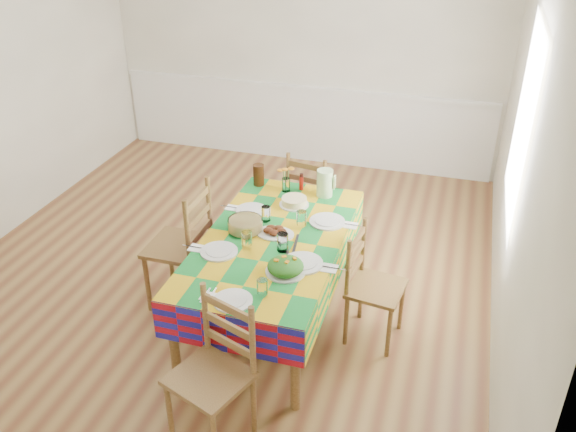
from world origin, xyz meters
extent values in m
cube|color=brown|center=(0.00, 0.00, -0.02)|extent=(4.50, 5.00, 0.04)
cube|color=beige|center=(0.00, 2.52, 1.35)|extent=(4.50, 0.04, 2.70)
cube|color=beige|center=(2.27, 0.00, 1.35)|extent=(0.04, 5.00, 2.70)
cube|color=white|center=(0.00, 2.47, 0.90)|extent=(4.41, 0.06, 0.04)
cube|color=white|center=(0.00, 2.48, 0.45)|extent=(4.41, 0.03, 0.90)
plane|color=white|center=(2.23, 0.30, 1.50)|extent=(0.00, 1.40, 1.40)
cylinder|color=brown|center=(0.19, -1.35, 0.34)|extent=(0.07, 0.07, 0.68)
cylinder|color=brown|center=(1.03, -1.35, 0.34)|extent=(0.07, 0.07, 0.68)
cylinder|color=brown|center=(0.19, 0.35, 0.34)|extent=(0.07, 0.07, 0.68)
cylinder|color=brown|center=(1.03, 0.35, 0.34)|extent=(0.07, 0.07, 0.68)
cube|color=brown|center=(0.61, -0.50, 0.70)|extent=(0.95, 1.81, 0.04)
cube|color=#A80E1A|center=(0.61, -0.50, 0.72)|extent=(0.99, 1.85, 0.01)
cube|color=#A80E1A|center=(0.12, -0.50, 0.57)|extent=(0.01, 1.85, 0.29)
cube|color=#A80E1A|center=(1.11, -0.50, 0.57)|extent=(0.01, 1.85, 0.29)
cube|color=#A80E1A|center=(0.61, -1.42, 0.57)|extent=(0.99, 0.01, 0.29)
cube|color=#A80E1A|center=(0.61, 0.43, 0.57)|extent=(0.99, 0.01, 0.29)
cylinder|color=silver|center=(0.61, -1.29, 0.73)|extent=(0.25, 0.25, 0.01)
cylinder|color=silver|center=(0.61, -1.29, 0.74)|extent=(0.18, 0.18, 0.01)
cylinder|color=white|center=(0.76, -1.18, 0.78)|extent=(0.07, 0.07, 0.12)
cube|color=white|center=(0.44, -1.29, 0.73)|extent=(0.09, 0.09, 0.01)
cube|color=silver|center=(0.42, -1.29, 0.73)|extent=(0.01, 0.16, 0.00)
cube|color=silver|center=(0.46, -1.29, 0.73)|extent=(0.01, 0.18, 0.00)
cylinder|color=silver|center=(0.31, -0.79, 0.73)|extent=(0.26, 0.26, 0.01)
cylinder|color=silver|center=(0.31, -0.79, 0.74)|extent=(0.19, 0.19, 0.01)
cylinder|color=white|center=(0.48, -0.67, 0.79)|extent=(0.07, 0.07, 0.13)
cube|color=white|center=(0.13, -0.79, 0.73)|extent=(0.10, 0.10, 0.01)
cube|color=silver|center=(0.11, -0.79, 0.73)|extent=(0.17, 0.01, 0.00)
cube|color=silver|center=(0.15, -0.79, 0.73)|extent=(0.20, 0.01, 0.00)
cylinder|color=silver|center=(0.33, -0.16, 0.73)|extent=(0.25, 0.25, 0.01)
cylinder|color=silver|center=(0.33, -0.16, 0.74)|extent=(0.18, 0.18, 0.01)
cylinder|color=white|center=(0.48, -0.27, 0.78)|extent=(0.07, 0.07, 0.12)
cube|color=white|center=(0.16, -0.16, 0.73)|extent=(0.09, 0.09, 0.01)
cube|color=silver|center=(0.14, -0.16, 0.73)|extent=(0.16, 0.01, 0.00)
cube|color=silver|center=(0.18, -0.16, 0.73)|extent=(0.19, 0.01, 0.00)
cylinder|color=silver|center=(0.91, -0.76, 0.73)|extent=(0.28, 0.28, 0.01)
cylinder|color=silver|center=(0.91, -0.76, 0.74)|extent=(0.20, 0.20, 0.01)
cylinder|color=white|center=(0.73, -0.63, 0.79)|extent=(0.08, 0.08, 0.14)
cube|color=white|center=(1.10, -0.76, 0.73)|extent=(0.11, 0.11, 0.01)
cube|color=silver|center=(1.08, -0.76, 0.73)|extent=(0.18, 0.01, 0.00)
cube|color=silver|center=(1.12, -0.76, 0.73)|extent=(0.21, 0.01, 0.00)
cylinder|color=silver|center=(0.94, -0.16, 0.73)|extent=(0.27, 0.27, 0.01)
cylinder|color=silver|center=(0.94, -0.16, 0.74)|extent=(0.19, 0.19, 0.01)
cylinder|color=white|center=(0.77, -0.28, 0.79)|extent=(0.08, 0.08, 0.13)
cube|color=white|center=(1.12, -0.16, 0.73)|extent=(0.10, 0.10, 0.01)
cube|color=silver|center=(1.10, -0.16, 0.73)|extent=(0.17, 0.01, 0.00)
cube|color=silver|center=(1.14, -0.16, 0.73)|extent=(0.20, 0.01, 0.00)
ellipsoid|color=silver|center=(0.61, -0.44, 0.73)|extent=(0.29, 0.21, 0.01)
ellipsoid|color=black|center=(0.66, -0.44, 0.76)|extent=(0.08, 0.06, 0.04)
ellipsoid|color=black|center=(0.63, -0.41, 0.76)|extent=(0.08, 0.06, 0.04)
ellipsoid|color=black|center=(0.57, -0.42, 0.76)|extent=(0.08, 0.06, 0.04)
ellipsoid|color=black|center=(0.57, -0.46, 0.76)|extent=(0.08, 0.06, 0.04)
ellipsoid|color=black|center=(0.62, -0.48, 0.76)|extent=(0.08, 0.06, 0.04)
cylinder|color=silver|center=(0.83, -0.89, 0.73)|extent=(0.27, 0.27, 0.01)
ellipsoid|color=#114411|center=(0.83, -0.89, 0.77)|extent=(0.24, 0.24, 0.11)
cube|color=orange|center=(0.77, -0.92, 0.83)|extent=(0.03, 0.02, 0.01)
cube|color=orange|center=(0.81, -0.86, 0.83)|extent=(0.04, 0.04, 0.01)
cube|color=orange|center=(0.85, -0.92, 0.83)|extent=(0.03, 0.04, 0.01)
cube|color=orange|center=(0.88, -0.86, 0.83)|extent=(0.04, 0.04, 0.01)
cylinder|color=white|center=(0.38, -0.45, 0.77)|extent=(0.26, 0.26, 0.09)
cylinder|color=#F0D87F|center=(0.38, -0.45, 0.77)|extent=(0.24, 0.24, 0.08)
cylinder|color=silver|center=(0.62, 0.03, 0.73)|extent=(0.24, 0.24, 0.01)
cylinder|color=#CEBB7D|center=(0.62, 0.03, 0.76)|extent=(0.20, 0.20, 0.05)
cube|color=black|center=(0.75, -0.58, 0.73)|extent=(0.13, 0.31, 0.01)
cube|color=black|center=(0.80, -0.56, 0.73)|extent=(0.06, 0.32, 0.01)
cylinder|color=white|center=(0.49, 0.25, 0.78)|extent=(0.07, 0.07, 0.12)
cylinder|color=#256F25|center=(0.47, 0.25, 0.83)|extent=(0.01, 0.01, 0.17)
ellipsoid|color=orange|center=(0.44, 0.25, 0.91)|extent=(0.05, 0.05, 0.02)
cylinder|color=#256F25|center=(0.50, 0.26, 0.83)|extent=(0.01, 0.01, 0.17)
ellipsoid|color=orange|center=(0.52, 0.28, 0.92)|extent=(0.05, 0.05, 0.02)
cylinder|color=#256F25|center=(0.49, 0.24, 0.83)|extent=(0.01, 0.01, 0.17)
ellipsoid|color=orange|center=(0.49, 0.22, 0.94)|extent=(0.05, 0.05, 0.02)
cylinder|color=#AB140D|center=(0.60, 0.32, 0.80)|extent=(0.04, 0.04, 0.15)
cylinder|color=#BAE5A2|center=(0.81, 0.27, 0.84)|extent=(0.13, 0.13, 0.23)
cylinder|color=#331A0B|center=(0.23, 0.30, 0.82)|extent=(0.09, 0.09, 0.19)
cube|color=silver|center=(0.63, -1.39, 0.73)|extent=(0.08, 0.02, 0.02)
cylinder|color=brown|center=(0.38, -1.81, 0.23)|extent=(0.04, 0.04, 0.46)
cylinder|color=brown|center=(0.50, -1.48, 0.23)|extent=(0.04, 0.04, 0.46)
cylinder|color=brown|center=(0.85, -1.61, 0.23)|extent=(0.04, 0.04, 0.46)
cube|color=brown|center=(0.61, -1.71, 0.47)|extent=(0.54, 0.53, 0.03)
cylinder|color=brown|center=(0.50, -1.47, 0.71)|extent=(0.04, 0.04, 0.51)
cylinder|color=brown|center=(0.85, -1.60, 0.71)|extent=(0.04, 0.04, 0.51)
cube|color=brown|center=(0.68, -1.54, 0.61)|extent=(0.35, 0.15, 0.05)
cube|color=brown|center=(0.68, -1.54, 0.74)|extent=(0.35, 0.15, 0.05)
cube|color=brown|center=(0.68, -1.54, 0.88)|extent=(0.35, 0.15, 0.05)
cylinder|color=brown|center=(0.82, 0.84, 0.22)|extent=(0.04, 0.04, 0.44)
cylinder|color=brown|center=(0.47, 0.91, 0.22)|extent=(0.04, 0.04, 0.44)
cylinder|color=brown|center=(0.75, 0.52, 0.22)|extent=(0.04, 0.04, 0.44)
cylinder|color=brown|center=(0.41, 0.58, 0.22)|extent=(0.04, 0.04, 0.44)
cube|color=brown|center=(0.61, 0.71, 0.45)|extent=(0.47, 0.46, 0.03)
cylinder|color=brown|center=(0.75, 0.51, 0.68)|extent=(0.04, 0.04, 0.49)
cylinder|color=brown|center=(0.41, 0.57, 0.68)|extent=(0.04, 0.04, 0.49)
cube|color=brown|center=(0.58, 0.54, 0.58)|extent=(0.35, 0.08, 0.05)
cube|color=brown|center=(0.58, 0.54, 0.71)|extent=(0.35, 0.08, 0.05)
cube|color=brown|center=(0.58, 0.54, 0.84)|extent=(0.35, 0.08, 0.05)
cylinder|color=brown|center=(-0.36, -0.30, 0.25)|extent=(0.04, 0.04, 0.50)
cylinder|color=brown|center=(-0.36, -0.70, 0.25)|extent=(0.04, 0.04, 0.50)
cylinder|color=brown|center=(0.02, -0.30, 0.25)|extent=(0.04, 0.04, 0.50)
cylinder|color=brown|center=(0.02, -0.70, 0.25)|extent=(0.04, 0.04, 0.50)
cube|color=brown|center=(-0.17, -0.50, 0.51)|extent=(0.44, 0.46, 0.03)
cylinder|color=brown|center=(0.03, -0.30, 0.77)|extent=(0.04, 0.04, 0.55)
cylinder|color=brown|center=(0.03, -0.70, 0.77)|extent=(0.04, 0.04, 0.55)
cube|color=brown|center=(0.03, -0.50, 0.66)|extent=(0.02, 0.40, 0.06)
cube|color=brown|center=(0.03, -0.50, 0.81)|extent=(0.02, 0.40, 0.06)
cube|color=brown|center=(0.03, -0.50, 0.95)|extent=(0.02, 0.40, 0.06)
cylinder|color=brown|center=(1.53, -0.69, 0.21)|extent=(0.03, 0.03, 0.42)
cylinder|color=brown|center=(1.58, -0.35, 0.21)|extent=(0.03, 0.03, 0.42)
cylinder|color=brown|center=(1.21, -0.64, 0.21)|extent=(0.03, 0.03, 0.42)
cylinder|color=brown|center=(1.26, -0.31, 0.21)|extent=(0.03, 0.03, 0.42)
cube|color=brown|center=(1.39, -0.50, 0.44)|extent=(0.43, 0.44, 0.03)
cylinder|color=brown|center=(1.20, -0.64, 0.66)|extent=(0.03, 0.03, 0.47)
cylinder|color=brown|center=(1.25, -0.31, 0.66)|extent=(0.03, 0.03, 0.47)
cube|color=brown|center=(1.23, -0.48, 0.56)|extent=(0.06, 0.34, 0.05)
cube|color=brown|center=(1.23, -0.48, 0.69)|extent=(0.06, 0.34, 0.05)
cube|color=brown|center=(1.23, -0.48, 0.81)|extent=(0.06, 0.34, 0.05)
camera|label=1|loc=(1.81, -4.09, 3.04)|focal=38.00mm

